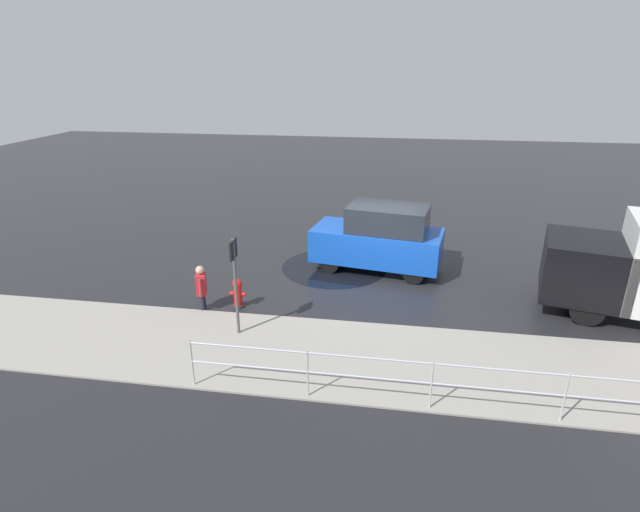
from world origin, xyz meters
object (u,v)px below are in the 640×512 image
object	(u,v)px
fire_hydrant	(238,293)
pedestrian	(201,285)
moving_hatchback	(380,238)
sign_post	(235,273)

from	to	relation	value
fire_hydrant	pedestrian	bearing A→B (deg)	16.87
fire_hydrant	pedestrian	size ratio (longest dim) A/B	0.66
moving_hatchback	pedestrian	size ratio (longest dim) A/B	3.39
moving_hatchback	fire_hydrant	xyz separation A→B (m)	(3.53, 3.17, -0.63)
moving_hatchback	sign_post	xyz separation A→B (m)	(3.09, 4.53, 0.55)
fire_hydrant	moving_hatchback	bearing A→B (deg)	-138.13
moving_hatchback	sign_post	distance (m)	5.51
fire_hydrant	pedestrian	xyz separation A→B (m)	(0.87, 0.26, 0.28)
sign_post	pedestrian	bearing A→B (deg)	-39.82
pedestrian	sign_post	bearing A→B (deg)	140.18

